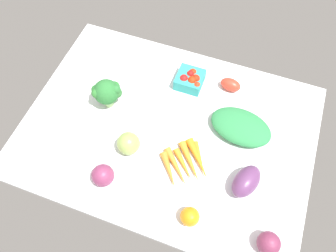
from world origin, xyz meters
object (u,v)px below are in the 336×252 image
heirloom_tomato_orange (190,217)px  carrot_bunch (187,164)px  roma_tomato (231,85)px  red_onion_near_basket (103,175)px  eggplant (246,181)px  leafy_greens_clump (241,127)px  broccoli_head (107,92)px  berry_basket (190,79)px  red_onion_center (269,243)px  heirloom_tomato_green (128,143)px

heirloom_tomato_orange → carrot_bunch: bearing=111.5°
roma_tomato → red_onion_near_basket: bearing=-113.5°
eggplant → leafy_greens_clump: 20.90cm
broccoli_head → carrot_bunch: (35.35, -14.06, -6.40)cm
eggplant → leafy_greens_clump: bearing=-142.9°
eggplant → carrot_bunch: eggplant is taller
berry_basket → heirloom_tomato_orange: bearing=-71.8°
eggplant → red_onion_center: bearing=52.2°
carrot_bunch → leafy_greens_clump: leafy_greens_clump is taller
heirloom_tomato_orange → carrot_bunch: size_ratio=0.30×
red_onion_near_basket → carrot_bunch: size_ratio=0.37×
red_onion_near_basket → roma_tomato: red_onion_near_basket is taller
heirloom_tomato_green → eggplant: size_ratio=0.65×
carrot_bunch → berry_basket: (-9.83, 33.40, 1.73)cm
red_onion_center → eggplant: bearing=123.3°
carrot_bunch → red_onion_center: (31.08, -16.64, 2.20)cm
red_onion_near_basket → berry_basket: 49.78cm
heirloom_tomato_orange → berry_basket: (-16.57, 50.48, -0.00)cm
eggplant → red_onion_center: size_ratio=1.76×
eggplant → berry_basket: eggplant is taller
red_onion_center → heirloom_tomato_orange: bearing=-179.0°
heirloom_tomato_green → red_onion_center: 54.30cm
heirloom_tomato_orange → eggplant: bearing=51.4°
carrot_bunch → broccoli_head: bearing=158.3°
broccoli_head → carrot_bunch: broccoli_head is taller
eggplant → roma_tomato: eggplant is taller
heirloom_tomato_orange → red_onion_center: 24.35cm
red_onion_center → berry_basket: bearing=129.3°
carrot_bunch → leafy_greens_clump: bearing=55.1°
heirloom_tomato_orange → broccoli_head: broccoli_head is taller
heirloom_tomato_orange → red_onion_near_basket: red_onion_near_basket is taller
leafy_greens_clump → red_onion_near_basket: bearing=-138.1°
broccoli_head → red_onion_center: 73.31cm
red_onion_center → roma_tomato: bearing=115.7°
red_onion_near_basket → carrot_bunch: bearing=30.7°
broccoli_head → carrot_bunch: size_ratio=0.62×
eggplant → roma_tomato: bearing=-139.3°
heirloom_tomato_green → red_onion_center: bearing=-17.0°
berry_basket → red_onion_center: red_onion_center is taller
broccoli_head → roma_tomato: (40.81, 22.66, -5.28)cm
berry_basket → roma_tomato: berry_basket is taller
leafy_greens_clump → berry_basket: bearing=149.7°
red_onion_near_basket → red_onion_center: bearing=-2.4°
carrot_bunch → roma_tomato: (5.46, 36.73, 1.12)cm
eggplant → red_onion_near_basket: bearing=-53.5°
broccoli_head → heirloom_tomato_green: bearing=-45.7°
red_onion_near_basket → eggplant: (44.33, 14.12, 0.03)cm
carrot_bunch → eggplant: bearing=-0.5°
heirloom_tomato_orange → roma_tomato: bearing=91.4°
eggplant → leafy_greens_clump: eggplant is taller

